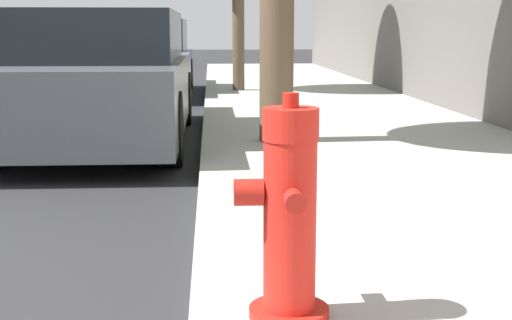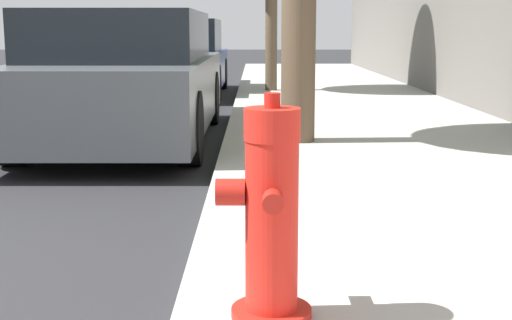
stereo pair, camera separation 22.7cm
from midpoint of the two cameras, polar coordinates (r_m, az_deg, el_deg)
fire_hydrant at (r=2.63m, az=3.52°, el=-4.62°), size 0.36×0.38×0.84m
parked_car_near at (r=7.67m, az=-9.57°, el=6.40°), size 1.76×4.51×1.37m
parked_car_mid at (r=13.19m, az=-6.10°, el=8.04°), size 1.76×4.08×1.36m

